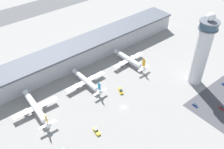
{
  "coord_description": "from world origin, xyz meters",
  "views": [
    {
      "loc": [
        -87.33,
        -92.96,
        133.06
      ],
      "look_at": [
        7.9,
        23.1,
        12.59
      ],
      "focal_mm": 40.0,
      "sensor_mm": 36.0,
      "label": 1
    }
  ],
  "objects_px": {
    "control_tower": "(202,51)",
    "airplane_gate_bravo": "(86,81)",
    "airplane_gate_charlie": "(129,60)",
    "car_navy_sedan": "(222,108)",
    "airplane_gate_alpha": "(36,108)",
    "car_silver_sedan": "(195,105)",
    "car_maroon_suv": "(224,84)",
    "service_truck_catering": "(97,131)",
    "service_truck_fuel": "(121,91)"
  },
  "relations": [
    {
      "from": "control_tower",
      "to": "service_truck_fuel",
      "type": "relative_size",
      "value": 8.21
    },
    {
      "from": "control_tower",
      "to": "car_silver_sedan",
      "type": "distance_m",
      "value": 40.97
    },
    {
      "from": "airplane_gate_bravo",
      "to": "car_navy_sedan",
      "type": "xyz_separation_m",
      "value": [
        61.09,
        -83.92,
        -3.53
      ]
    },
    {
      "from": "service_truck_fuel",
      "to": "car_navy_sedan",
      "type": "bearing_deg",
      "value": -53.28
    },
    {
      "from": "control_tower",
      "to": "airplane_gate_bravo",
      "type": "distance_m",
      "value": 91.94
    },
    {
      "from": "service_truck_catering",
      "to": "car_maroon_suv",
      "type": "distance_m",
      "value": 111.9
    },
    {
      "from": "service_truck_catering",
      "to": "car_silver_sedan",
      "type": "relative_size",
      "value": 1.61
    },
    {
      "from": "service_truck_fuel",
      "to": "car_maroon_suv",
      "type": "height_order",
      "value": "service_truck_fuel"
    },
    {
      "from": "car_navy_sedan",
      "to": "service_truck_catering",
      "type": "bearing_deg",
      "value": 153.93
    },
    {
      "from": "airplane_gate_charlie",
      "to": "car_maroon_suv",
      "type": "relative_size",
      "value": 8.79
    },
    {
      "from": "airplane_gate_charlie",
      "to": "car_navy_sedan",
      "type": "bearing_deg",
      "value": -80.0
    },
    {
      "from": "car_silver_sedan",
      "to": "airplane_gate_alpha",
      "type": "bearing_deg",
      "value": 143.82
    },
    {
      "from": "car_navy_sedan",
      "to": "airplane_gate_bravo",
      "type": "bearing_deg",
      "value": 126.06
    },
    {
      "from": "airplane_gate_bravo",
      "to": "control_tower",
      "type": "bearing_deg",
      "value": -36.22
    },
    {
      "from": "airplane_gate_alpha",
      "to": "car_navy_sedan",
      "type": "xyz_separation_m",
      "value": [
        105.68,
        -82.11,
        -4.13
      ]
    },
    {
      "from": "control_tower",
      "to": "car_navy_sedan",
      "type": "distance_m",
      "value": 44.21
    },
    {
      "from": "airplane_gate_alpha",
      "to": "service_truck_fuel",
      "type": "relative_size",
      "value": 5.5
    },
    {
      "from": "airplane_gate_bravo",
      "to": "car_maroon_suv",
      "type": "relative_size",
      "value": 8.68
    },
    {
      "from": "airplane_gate_alpha",
      "to": "car_navy_sedan",
      "type": "height_order",
      "value": "airplane_gate_alpha"
    },
    {
      "from": "service_truck_catering",
      "to": "car_silver_sedan",
      "type": "bearing_deg",
      "value": -20.67
    },
    {
      "from": "control_tower",
      "to": "car_navy_sedan",
      "type": "relative_size",
      "value": 14.18
    },
    {
      "from": "airplane_gate_charlie",
      "to": "car_silver_sedan",
      "type": "xyz_separation_m",
      "value": [
        2.06,
        -69.86,
        -3.64
      ]
    },
    {
      "from": "airplane_gate_charlie",
      "to": "car_silver_sedan",
      "type": "bearing_deg",
      "value": -88.31
    },
    {
      "from": "car_maroon_suv",
      "to": "car_silver_sedan",
      "type": "bearing_deg",
      "value": 178.68
    },
    {
      "from": "airplane_gate_charlie",
      "to": "car_maroon_suv",
      "type": "xyz_separation_m",
      "value": [
        40.05,
        -70.74,
        -3.58
      ]
    },
    {
      "from": "airplane_gate_bravo",
      "to": "car_silver_sedan",
      "type": "height_order",
      "value": "airplane_gate_bravo"
    },
    {
      "from": "car_navy_sedan",
      "to": "car_maroon_suv",
      "type": "bearing_deg",
      "value": 27.72
    },
    {
      "from": "control_tower",
      "to": "service_truck_fuel",
      "type": "height_order",
      "value": "control_tower"
    },
    {
      "from": "airplane_gate_alpha",
      "to": "airplane_gate_charlie",
      "type": "xyz_separation_m",
      "value": [
        90.87,
        1.89,
        -0.48
      ]
    },
    {
      "from": "service_truck_catering",
      "to": "airplane_gate_bravo",
      "type": "bearing_deg",
      "value": 62.86
    },
    {
      "from": "airplane_gate_charlie",
      "to": "car_maroon_suv",
      "type": "height_order",
      "value": "airplane_gate_charlie"
    },
    {
      "from": "service_truck_catering",
      "to": "car_silver_sedan",
      "type": "distance_m",
      "value": 75.33
    },
    {
      "from": "airplane_gate_bravo",
      "to": "service_truck_fuel",
      "type": "relative_size",
      "value": 4.93
    },
    {
      "from": "service_truck_fuel",
      "to": "car_navy_sedan",
      "type": "relative_size",
      "value": 1.73
    },
    {
      "from": "car_navy_sedan",
      "to": "airplane_gate_alpha",
      "type": "bearing_deg",
      "value": 142.15
    },
    {
      "from": "car_maroon_suv",
      "to": "service_truck_fuel",
      "type": "bearing_deg",
      "value": 146.13
    },
    {
      "from": "control_tower",
      "to": "airplane_gate_alpha",
      "type": "relative_size",
      "value": 1.49
    },
    {
      "from": "airplane_gate_bravo",
      "to": "service_truck_catering",
      "type": "distance_m",
      "value": 48.64
    },
    {
      "from": "airplane_gate_alpha",
      "to": "car_navy_sedan",
      "type": "relative_size",
      "value": 9.5
    },
    {
      "from": "airplane_gate_bravo",
      "to": "car_navy_sedan",
      "type": "height_order",
      "value": "airplane_gate_bravo"
    },
    {
      "from": "service_truck_catering",
      "to": "car_maroon_suv",
      "type": "xyz_separation_m",
      "value": [
        108.47,
        -27.46,
        -0.24
      ]
    },
    {
      "from": "airplane_gate_charlie",
      "to": "airplane_gate_alpha",
      "type": "bearing_deg",
      "value": -178.81
    },
    {
      "from": "airplane_gate_alpha",
      "to": "car_silver_sedan",
      "type": "xyz_separation_m",
      "value": [
        92.93,
        -67.97,
        -4.12
      ]
    },
    {
      "from": "car_navy_sedan",
      "to": "car_maroon_suv",
      "type": "distance_m",
      "value": 28.52
    },
    {
      "from": "control_tower",
      "to": "airplane_gate_bravo",
      "type": "xyz_separation_m",
      "value": [
        -71.25,
        52.19,
        -25.53
      ]
    },
    {
      "from": "control_tower",
      "to": "airplane_gate_alpha",
      "type": "xyz_separation_m",
      "value": [
        -115.84,
        50.38,
        -24.93
      ]
    },
    {
      "from": "airplane_gate_alpha",
      "to": "car_maroon_suv",
      "type": "bearing_deg",
      "value": -27.74
    },
    {
      "from": "service_truck_catering",
      "to": "service_truck_fuel",
      "type": "bearing_deg",
      "value": 27.42
    },
    {
      "from": "control_tower",
      "to": "service_truck_catering",
      "type": "relative_size",
      "value": 8.92
    },
    {
      "from": "airplane_gate_alpha",
      "to": "car_silver_sedan",
      "type": "relative_size",
      "value": 9.62
    }
  ]
}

